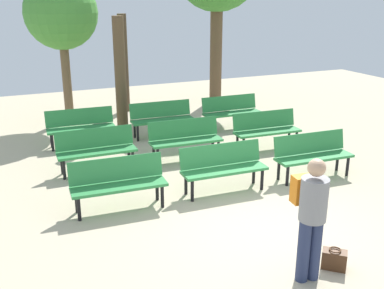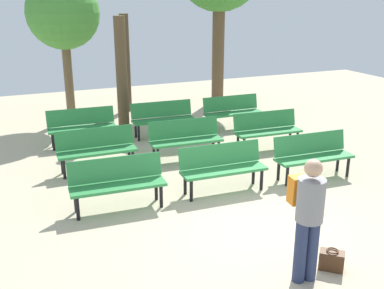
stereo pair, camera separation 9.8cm
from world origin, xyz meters
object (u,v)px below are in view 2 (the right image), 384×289
bench_r0_c1 (222,165)px  handbag (332,260)px  bench_r0_c0 (117,180)px  bench_r2_c1 (163,117)px  bench_r1_c0 (96,147)px  bench_r1_c2 (267,128)px  bench_r0_c2 (313,153)px  bench_r2_c0 (82,125)px  tree_1 (126,64)px  visitor_with_backpack (308,213)px  tree_3 (122,75)px  bench_r2_c2 (232,110)px  bench_r1_c1 (185,137)px  tree_2 (63,14)px

bench_r0_c1 → handbag: size_ratio=4.53×
bench_r0_c0 → bench_r2_c1: size_ratio=1.00×
bench_r1_c0 → bench_r1_c2: bearing=-1.7°
bench_r0_c2 → bench_r2_c1: (-1.79, 3.81, 0.00)m
bench_r0_c2 → handbag: bearing=-119.5°
bench_r0_c1 → bench_r2_c0: (-1.89, 3.78, 0.00)m
tree_1 → visitor_with_backpack: size_ratio=1.78×
bench_r1_c2 → handbag: bearing=-108.9°
bench_r1_c2 → visitor_with_backpack: (-2.33, -4.65, 0.43)m
bench_r1_c0 → tree_3: (1.29, 2.71, 0.98)m
bench_r2_c2 → visitor_with_backpack: bearing=-109.2°
bench_r0_c1 → bench_r1_c2: same height
tree_1 → handbag: (0.18, -9.50, -1.34)m
bench_r1_c2 → handbag: (-1.86, -4.63, -0.37)m
bench_r0_c1 → bench_r1_c1: same height
bench_r1_c1 → tree_2: 5.31m
bench_r0_c0 → bench_r2_c1: 4.22m
visitor_with_backpack → bench_r1_c2: bearing=-109.7°
bench_r0_c2 → bench_r2_c2: (0.17, 3.72, 0.00)m
bench_r0_c0 → bench_r2_c0: (0.07, 3.72, 0.00)m
bench_r1_c0 → bench_r0_c2: bearing=-27.0°
bench_r1_c1 → tree_3: 3.03m
bench_r1_c1 → bench_r1_c2: size_ratio=1.00×
bench_r2_c1 → handbag: bearing=-86.6°
bench_r1_c0 → bench_r1_c2: same height
bench_r1_c1 → tree_1: size_ratio=0.55×
bench_r0_c1 → tree_3: (-0.63, 4.66, 0.98)m
visitor_with_backpack → bench_r0_c1: bearing=-88.6°
tree_3 → visitor_with_backpack: size_ratio=1.80×
bench_r0_c1 → bench_r0_c2: same height
bench_r1_c0 → bench_r1_c2: size_ratio=0.99×
bench_r0_c1 → handbag: bench_r0_c1 is taller
bench_r0_c0 → tree_1: bearing=76.7°
bench_r1_c1 → bench_r0_c2: bearing=-42.6°
handbag → bench_r2_c0: bearing=107.5°
bench_r1_c1 → bench_r2_c0: same height
bench_r0_c2 → visitor_with_backpack: 3.59m
bench_r0_c0 → bench_r1_c0: 1.89m
bench_r1_c1 → bench_r2_c1: same height
tree_3 → bench_r2_c0: bearing=-145.1°
bench_r0_c0 → tree_3: 4.89m
bench_r0_c1 → tree_2: size_ratio=0.40×
visitor_with_backpack → bench_r1_c1: bearing=-86.7°
bench_r1_c1 → tree_2: size_ratio=0.41×
bench_r1_c0 → bench_r1_c2: (3.97, -0.18, 0.00)m
bench_r1_c0 → bench_r1_c1: same height
bench_r0_c1 → handbag: bearing=-83.7°
bench_r0_c0 → bench_r0_c1: 1.96m
bench_r2_c0 → tree_2: size_ratio=0.41×
bench_r1_c2 → handbag: size_ratio=4.54×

